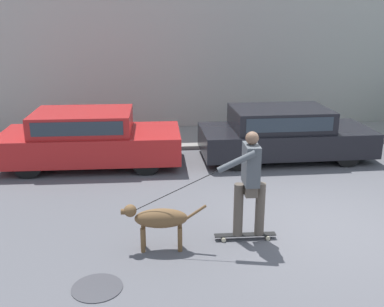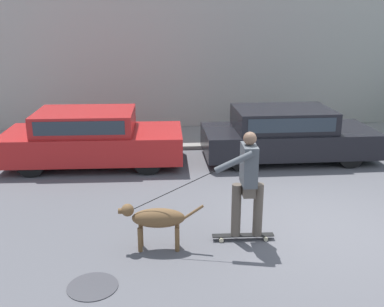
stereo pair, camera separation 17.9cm
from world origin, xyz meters
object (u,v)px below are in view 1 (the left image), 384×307
Objects in this scene: parked_car_0 at (89,139)px; skateboarder at (249,180)px; dog at (159,219)px; parked_car_1 at (284,134)px.

parked_car_0 is 5.02m from skateboarder.
dog is (1.47, -4.25, -0.15)m from parked_car_0.
dog is at bearing 8.63° from skateboarder.
parked_car_0 is 4.75m from parked_car_1.
skateboarder reaches higher than parked_car_1.
parked_car_1 is 5.36m from dog.
parked_car_0 is 1.01× the size of parked_car_1.
dog is at bearing -69.17° from parked_car_0.
dog is at bearing -127.40° from parked_car_1.
skateboarder is (2.90, -4.08, 0.37)m from parked_car_0.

